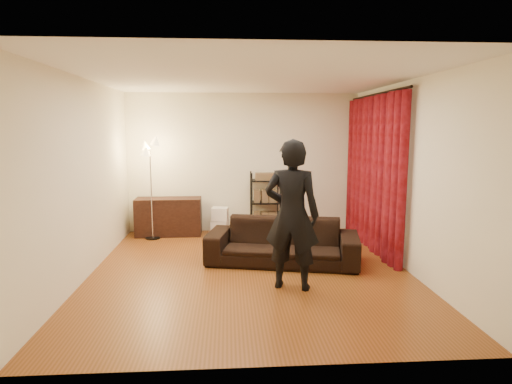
{
  "coord_description": "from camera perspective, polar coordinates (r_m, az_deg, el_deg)",
  "views": [
    {
      "loc": [
        -0.31,
        -5.89,
        2.03
      ],
      "look_at": [
        0.1,
        0.3,
        1.1
      ],
      "focal_mm": 30.0,
      "sensor_mm": 36.0,
      "label": 1
    }
  ],
  "objects": [
    {
      "name": "floor",
      "position": [
        6.24,
        -0.75,
        -10.47
      ],
      "size": [
        5.0,
        5.0,
        0.0
      ],
      "primitive_type": "plane",
      "color": "brown",
      "rests_on": "ground"
    },
    {
      "name": "ceiling",
      "position": [
        5.94,
        -0.8,
        15.01
      ],
      "size": [
        5.0,
        5.0,
        0.0
      ],
      "primitive_type": "plane",
      "rotation": [
        3.14,
        0.0,
        0.0
      ],
      "color": "white",
      "rests_on": "ground"
    },
    {
      "name": "wall_back",
      "position": [
        8.42,
        -1.68,
        3.89
      ],
      "size": [
        5.0,
        0.0,
        5.0
      ],
      "primitive_type": "plane",
      "rotation": [
        1.57,
        0.0,
        0.0
      ],
      "color": "white",
      "rests_on": "ground"
    },
    {
      "name": "wall_front",
      "position": [
        3.47,
        1.42,
        -2.77
      ],
      "size": [
        5.0,
        0.0,
        5.0
      ],
      "primitive_type": "plane",
      "rotation": [
        -1.57,
        0.0,
        0.0
      ],
      "color": "white",
      "rests_on": "ground"
    },
    {
      "name": "wall_left",
      "position": [
        6.24,
        -21.89,
        1.65
      ],
      "size": [
        0.0,
        5.0,
        5.0
      ],
      "primitive_type": "plane",
      "rotation": [
        1.57,
        0.0,
        1.57
      ],
      "color": "white",
      "rests_on": "ground"
    },
    {
      "name": "wall_right",
      "position": [
        6.46,
        19.6,
        1.99
      ],
      "size": [
        0.0,
        5.0,
        5.0
      ],
      "primitive_type": "plane",
      "rotation": [
        1.57,
        0.0,
        -1.57
      ],
      "color": "white",
      "rests_on": "ground"
    },
    {
      "name": "curtain_rod",
      "position": [
        7.45,
        15.87,
        12.44
      ],
      "size": [
        0.04,
        2.65,
        0.04
      ],
      "primitive_type": "cylinder",
      "rotation": [
        1.57,
        0.0,
        0.0
      ],
      "color": "black",
      "rests_on": "wall_right"
    },
    {
      "name": "curtain",
      "position": [
        7.47,
        15.32,
        2.42
      ],
      "size": [
        0.22,
        2.65,
        2.55
      ],
      "primitive_type": null,
      "color": "maroon",
      "rests_on": "ground"
    },
    {
      "name": "sofa",
      "position": [
        6.52,
        3.55,
        -6.62
      ],
      "size": [
        2.39,
        1.34,
        0.66
      ],
      "primitive_type": "imported",
      "rotation": [
        0.0,
        0.0,
        -0.21
      ],
      "color": "black",
      "rests_on": "ground"
    },
    {
      "name": "person",
      "position": [
        5.38,
        4.8,
        -3.07
      ],
      "size": [
        0.8,
        0.64,
        1.9
      ],
      "primitive_type": "imported",
      "rotation": [
        0.0,
        0.0,
        2.84
      ],
      "color": "black",
      "rests_on": "ground"
    },
    {
      "name": "media_cabinet",
      "position": [
        8.32,
        -11.56,
        -3.24
      ],
      "size": [
        1.23,
        0.47,
        0.72
      ],
      "primitive_type": "cube",
      "rotation": [
        0.0,
        0.0,
        0.01
      ],
      "color": "black",
      "rests_on": "ground"
    },
    {
      "name": "storage_boxes",
      "position": [
        8.32,
        -4.84,
        -3.8
      ],
      "size": [
        0.35,
        0.3,
        0.52
      ],
      "primitive_type": null,
      "rotation": [
        0.0,
        0.0,
        -0.19
      ],
      "color": "silver",
      "rests_on": "ground"
    },
    {
      "name": "wire_shelf",
      "position": [
        8.32,
        1.23,
        -1.4
      ],
      "size": [
        0.64,
        0.55,
        1.19
      ],
      "primitive_type": null,
      "rotation": [
        0.0,
        0.0,
        0.38
      ],
      "color": "black",
      "rests_on": "ground"
    },
    {
      "name": "floor_lamp",
      "position": [
        8.03,
        -13.8,
        0.24
      ],
      "size": [
        0.39,
        0.39,
        1.81
      ],
      "primitive_type": null,
      "rotation": [
        0.0,
        0.0,
        0.24
      ],
      "color": "silver",
      "rests_on": "ground"
    }
  ]
}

